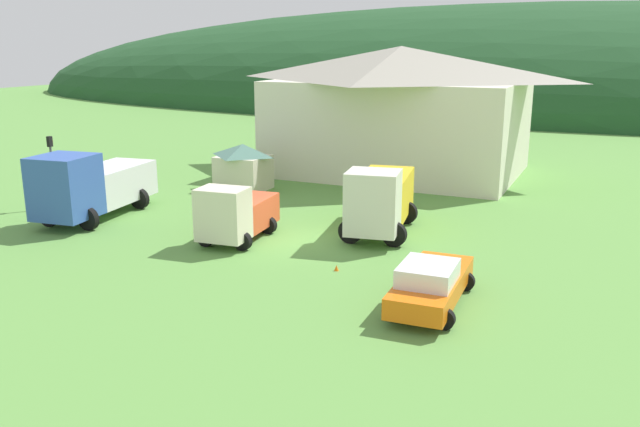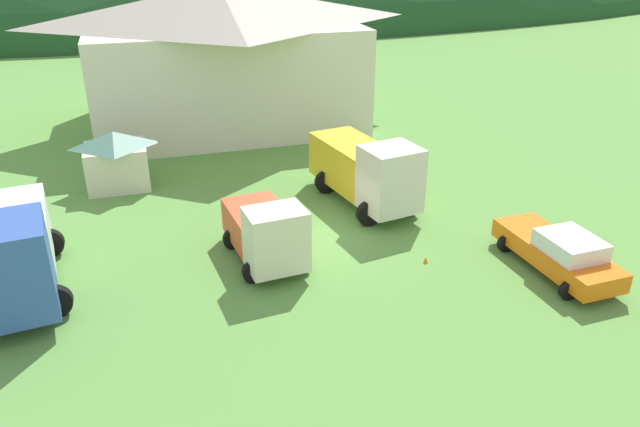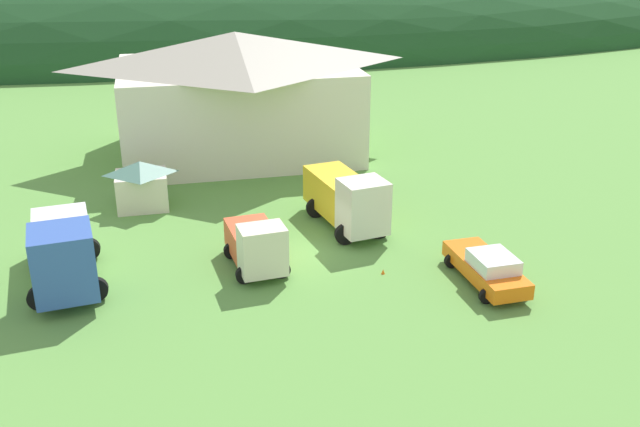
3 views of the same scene
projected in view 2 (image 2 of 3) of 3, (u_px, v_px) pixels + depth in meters
The scene contains 9 objects.
ground_plane at pixel (320, 238), 24.82m from camera, with size 200.00×200.00×0.00m, color #5B9342.
forested_hill_backdrop at pixel (172, 14), 88.75m from camera, with size 176.40×60.00×28.26m, color #1E4723.
depot_building at pixel (222, 54), 37.77m from camera, with size 17.03×12.73×8.46m.
play_shed_cream at pixel (116, 159), 29.14m from camera, with size 3.08×2.73×2.79m.
box_truck_blue at pixel (9, 250), 20.18m from camera, with size 3.90×7.63×3.53m.
light_truck_cream at pixel (266, 232), 22.45m from camera, with size 2.84×4.74×2.67m.
heavy_rig_striped at pixel (367, 170), 27.09m from camera, with size 3.69×6.79×3.31m.
service_pickup_orange at pixel (559, 252), 22.03m from camera, with size 2.49×5.35×1.66m.
traffic_cone_near_pickup at pixel (425, 263), 22.96m from camera, with size 0.36×0.36×0.48m, color orange.
Camera 2 is at (-6.46, -21.05, 11.49)m, focal length 34.09 mm.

